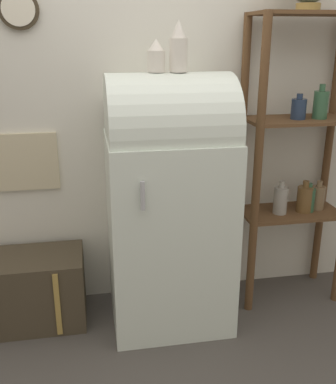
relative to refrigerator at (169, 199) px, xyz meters
name	(u,v)px	position (x,y,z in m)	size (l,w,h in m)	color
ground_plane	(176,337)	(0.00, -0.24, -0.77)	(12.00, 12.00, 0.00)	#4C4742
wall_back	(158,91)	(0.00, 0.34, 0.58)	(7.00, 0.09, 2.70)	silver
refrigerator	(169,199)	(0.00, 0.00, 0.00)	(0.69, 0.65, 1.49)	silver
suitcase_trunk	(28,290)	(-0.85, 0.08, -0.55)	(0.67, 0.40, 0.44)	#423828
shelf_unit	(298,152)	(0.83, 0.11, 0.22)	(0.65, 0.35, 1.80)	brown
vase_left	(156,57)	(-0.07, 0.00, 0.79)	(0.10, 0.10, 0.17)	silver
vase_center	(179,48)	(0.05, -0.01, 0.84)	(0.09, 0.09, 0.26)	silver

